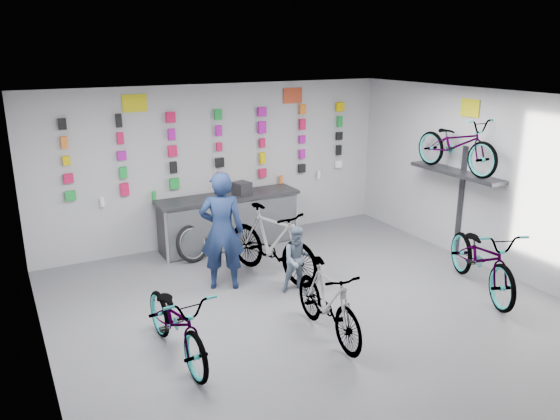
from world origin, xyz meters
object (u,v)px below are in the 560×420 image
clerk (222,231)px  customer (298,259)px  counter (229,222)px  bike_center (328,301)px  bike_right (482,258)px  bike_left (177,321)px  bike_service (272,242)px

clerk → customer: clerk is taller
counter → bike_center: bearing=-93.0°
bike_right → clerk: 4.02m
clerk → bike_right: bearing=174.9°
bike_left → bike_center: (1.88, -0.45, 0.02)m
bike_service → customer: 0.69m
counter → bike_center: size_ratio=1.62×
bike_left → bike_right: size_ratio=0.88×
counter → bike_left: 3.86m
bike_left → bike_service: bearing=33.7°
bike_right → customer: (-2.50, 1.32, -0.02)m
counter → bike_left: size_ratio=1.48×
bike_center → bike_right: 2.85m
counter → customer: size_ratio=2.57×
bike_right → bike_service: (-2.60, 2.00, 0.05)m
bike_left → clerk: 2.09m
counter → clerk: (-0.81, -1.65, 0.45)m
bike_left → bike_right: bearing=-8.1°
counter → clerk: size_ratio=1.44×
clerk → counter: bearing=-91.5°
counter → bike_right: size_ratio=1.30×
bike_right → bike_service: size_ratio=1.05×
bike_center → bike_right: bearing=5.1°
counter → bike_center: bike_center is taller
bike_service → clerk: size_ratio=1.06×
counter → customer: bearing=-86.3°
bike_right → customer: bike_right is taller
bike_left → bike_center: size_ratio=1.09×
bike_service → bike_left: bearing=-160.6°
bike_right → bike_center: bearing=-157.1°
bike_center → clerk: 2.19m
bike_right → clerk: (-3.47, 2.00, 0.39)m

